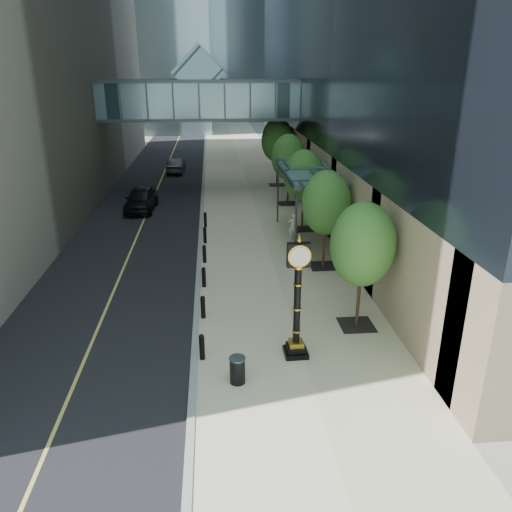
% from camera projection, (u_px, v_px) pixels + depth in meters
% --- Properties ---
extents(ground, '(320.00, 320.00, 0.00)m').
position_uv_depth(ground, '(279.00, 372.00, 17.51)').
color(ground, gray).
rests_on(ground, ground).
extents(road, '(8.00, 180.00, 0.02)m').
position_uv_depth(road, '(167.00, 165.00, 54.16)').
color(road, black).
rests_on(road, ground).
extents(sidewalk, '(8.00, 180.00, 0.06)m').
position_uv_depth(sidewalk, '(241.00, 164.00, 54.81)').
color(sidewalk, beige).
rests_on(sidewalk, ground).
extents(curb, '(0.25, 180.00, 0.07)m').
position_uv_depth(curb, '(204.00, 164.00, 54.48)').
color(curb, gray).
rests_on(curb, ground).
extents(skywalk, '(17.00, 4.20, 5.80)m').
position_uv_depth(skywalk, '(199.00, 97.00, 40.57)').
color(skywalk, '#486D73').
rests_on(skywalk, ground).
extents(entrance_canopy, '(3.00, 8.00, 4.38)m').
position_uv_depth(entrance_canopy, '(308.00, 173.00, 29.33)').
color(entrance_canopy, '#383F44').
rests_on(entrance_canopy, ground).
extents(bollard_row, '(0.20, 16.20, 0.90)m').
position_uv_depth(bollard_row, '(204.00, 266.00, 25.48)').
color(bollard_row, black).
rests_on(bollard_row, sidewalk).
extents(street_trees, '(2.83, 28.69, 5.82)m').
position_uv_depth(street_trees, '(301.00, 171.00, 32.35)').
color(street_trees, black).
rests_on(street_trees, sidewalk).
extents(street_clock, '(0.88, 0.88, 4.57)m').
position_uv_depth(street_clock, '(297.00, 306.00, 17.77)').
color(street_clock, black).
rests_on(street_clock, sidewalk).
extents(trash_bin, '(0.63, 0.63, 0.90)m').
position_uv_depth(trash_bin, '(237.00, 371.00, 16.70)').
color(trash_bin, black).
rests_on(trash_bin, sidewalk).
extents(pedestrian, '(0.63, 0.41, 1.72)m').
position_uv_depth(pedestrian, '(293.00, 226.00, 30.36)').
color(pedestrian, beige).
rests_on(pedestrian, sidewalk).
extents(car_near, '(2.26, 5.06, 1.69)m').
position_uv_depth(car_near, '(141.00, 199.00, 36.83)').
color(car_near, black).
rests_on(car_near, road).
extents(car_far, '(1.71, 4.40, 1.43)m').
position_uv_depth(car_far, '(176.00, 165.00, 49.95)').
color(car_far, black).
rests_on(car_far, road).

